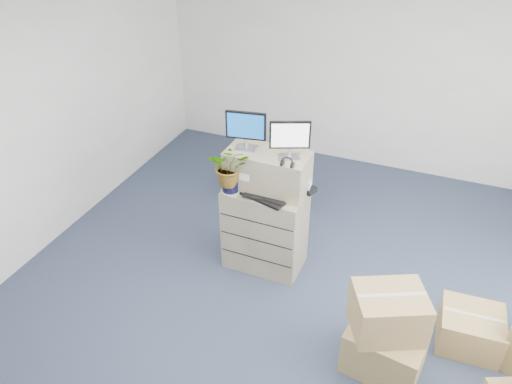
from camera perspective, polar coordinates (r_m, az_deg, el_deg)
ground at (r=4.88m, az=3.60°, el=-15.68°), size 7.00×7.00×0.00m
wall_back at (r=7.04m, az=13.64°, el=13.38°), size 6.00×0.02×2.80m
filing_cabinet_lower at (r=5.28m, az=1.04°, el=-4.14°), size 0.82×0.51×0.95m
filing_cabinet_upper at (r=4.93m, az=1.32°, el=2.45°), size 0.82×0.42×0.41m
monitor_left at (r=4.80m, az=-1.17°, el=7.27°), size 0.39×0.18×0.39m
monitor_right at (r=4.65m, az=3.89°, el=6.20°), size 0.36×0.21×0.38m
headphones at (r=4.60m, az=3.61°, el=3.35°), size 0.12×0.02×0.12m
keyboard at (r=4.88m, az=0.94°, el=-0.60°), size 0.50×0.32×0.02m
mouse at (r=4.80m, az=4.62°, el=-1.28°), size 0.09×0.06×0.03m
water_bottle at (r=4.97m, az=1.82°, el=1.68°), size 0.07×0.07×0.26m
phone_dock at (r=5.04m, az=0.73°, el=1.01°), size 0.06×0.05×0.12m
external_drive at (r=5.00m, az=5.83°, el=0.36°), size 0.20×0.18×0.05m
tissue_box at (r=4.97m, az=5.04°, el=1.05°), size 0.22×0.13×0.08m
potted_plant at (r=4.87m, az=-2.97°, el=2.45°), size 0.49×0.52×0.42m
office_chair at (r=6.42m, az=2.24°, el=2.48°), size 1.01×0.99×0.80m
cardboard_boxes at (r=4.68m, az=23.58°, el=-16.50°), size 2.14×1.31×0.83m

